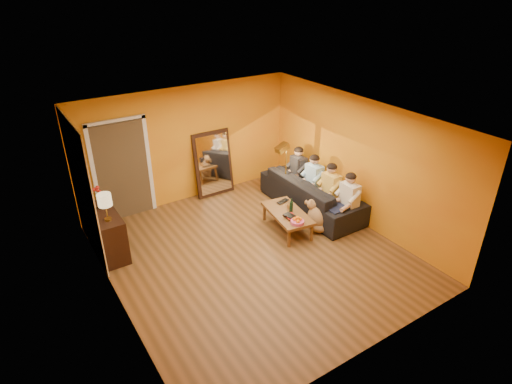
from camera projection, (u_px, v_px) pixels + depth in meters
room_shell at (244, 185)px, 7.67m from camera, size 5.00×5.50×2.60m
white_accent at (82, 190)px, 7.50m from camera, size 0.02×1.90×2.58m
doorway_recess at (121, 169)px, 8.90m from camera, size 1.06×0.30×2.10m
door_jamb_left at (94, 177)px, 8.53m from camera, size 0.08×0.06×2.20m
door_jamb_right at (149, 165)px, 9.08m from camera, size 0.08×0.06×2.20m
door_header at (115, 121)px, 8.32m from camera, size 1.22×0.06×0.08m
mirror_frame at (213, 164)px, 9.87m from camera, size 0.92×0.27×1.51m
mirror_glass at (214, 164)px, 9.84m from camera, size 0.78×0.21×1.35m
sideboard at (107, 233)px, 7.87m from camera, size 0.44×1.18×0.85m
table_lamp at (106, 207)px, 7.34m from camera, size 0.24×0.24×0.51m
sofa at (311, 193)px, 9.38m from camera, size 2.57×1.01×0.75m
coffee_table at (287, 221)px, 8.66m from camera, size 0.80×1.30×0.42m
floor_lamp at (286, 175)px, 9.42m from camera, size 0.32×0.27×1.44m
dog at (317, 215)px, 8.61m from camera, size 0.50×0.65×0.68m
person_far_left at (349, 200)px, 8.59m from camera, size 0.70×0.44×1.22m
person_mid_left at (331, 190)px, 9.00m from camera, size 0.70×0.44×1.22m
person_mid_right at (314, 181)px, 9.41m from camera, size 0.70×0.44×1.22m
person_far_right at (298, 172)px, 9.82m from camera, size 0.70×0.44×1.22m
fruit_bowl at (297, 220)px, 8.14m from camera, size 0.26×0.26×0.16m
wine_bottle at (291, 206)px, 8.48m from camera, size 0.07×0.07×0.31m
tumbler at (289, 206)px, 8.69m from camera, size 0.11×0.11×0.09m
laptop at (284, 202)px, 8.90m from camera, size 0.33×0.25×0.02m
book_lower at (286, 218)px, 8.32m from camera, size 0.19×0.26×0.02m
book_mid at (286, 217)px, 8.32m from camera, size 0.22×0.28×0.02m
book_upper at (287, 217)px, 8.29m from camera, size 0.19×0.24×0.02m
vase at (99, 203)px, 7.82m from camera, size 0.17×0.17×0.18m
flowers at (96, 190)px, 7.71m from camera, size 0.17×0.17×0.45m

